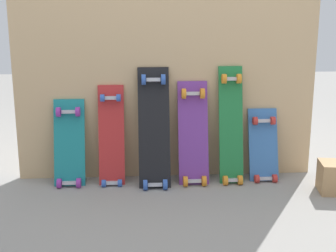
# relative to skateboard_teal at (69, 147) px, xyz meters

# --- Properties ---
(ground_plane) EXTENTS (12.00, 12.00, 0.00)m
(ground_plane) POSITION_rel_skateboard_teal_xyz_m (0.68, 0.05, -0.26)
(ground_plane) COLOR gray
(plywood_wall_panel) EXTENTS (2.10, 0.04, 1.89)m
(plywood_wall_panel) POSITION_rel_skateboard_teal_xyz_m (0.68, 0.12, 0.69)
(plywood_wall_panel) COLOR tan
(plywood_wall_panel) RESTS_ON ground
(skateboard_teal) EXTENTS (0.21, 0.23, 0.64)m
(skateboard_teal) POSITION_rel_skateboard_teal_xyz_m (0.00, 0.00, 0.00)
(skateboard_teal) COLOR #197A7F
(skateboard_teal) RESTS_ON ground
(skateboard_red) EXTENTS (0.18, 0.22, 0.74)m
(skateboard_red) POSITION_rel_skateboard_teal_xyz_m (0.29, 0.00, 0.04)
(skateboard_red) COLOR #B22626
(skateboard_red) RESTS_ON ground
(skateboard_black) EXTENTS (0.21, 0.31, 0.85)m
(skateboard_black) POSITION_rel_skateboard_teal_xyz_m (0.58, -0.04, 0.11)
(skateboard_black) COLOR black
(skateboard_black) RESTS_ON ground
(skateboard_purple) EXTENTS (0.21, 0.26, 0.76)m
(skateboard_purple) POSITION_rel_skateboard_teal_xyz_m (0.85, -0.01, 0.06)
(skateboard_purple) COLOR #6B338C
(skateboard_purple) RESTS_ON ground
(skateboard_green) EXTENTS (0.17, 0.25, 0.86)m
(skateboard_green) POSITION_rel_skateboard_teal_xyz_m (1.11, -0.01, 0.11)
(skateboard_green) COLOR #1E7238
(skateboard_green) RESTS_ON ground
(skateboard_blue) EXTENTS (0.20, 0.22, 0.56)m
(skateboard_blue) POSITION_rel_skateboard_teal_xyz_m (1.35, 0.00, -0.04)
(skateboard_blue) COLOR #386BAD
(skateboard_blue) RESTS_ON ground
(wooden_crate) EXTENTS (0.23, 0.23, 0.20)m
(wooden_crate) POSITION_rel_skateboard_teal_xyz_m (1.76, -0.29, -0.15)
(wooden_crate) COLOR tan
(wooden_crate) RESTS_ON ground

